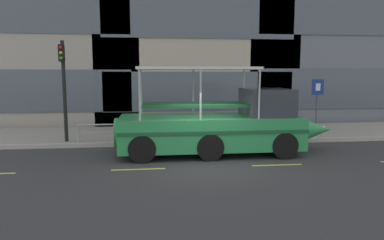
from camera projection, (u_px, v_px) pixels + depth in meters
The scene contains 9 objects.
ground_plane at pixel (206, 162), 12.71m from camera, with size 120.00×120.00×0.00m, color #333335.
sidewalk at pixel (189, 134), 18.21m from camera, with size 32.00×4.80×0.18m, color gray.
curb_edge at pixel (195, 143), 15.76m from camera, with size 32.00×0.18×0.18m, color #B2ADA3.
lane_centreline at pixel (209, 167), 11.94m from camera, with size 25.80×0.12×0.01m.
curb_guardrail at pixel (197, 128), 16.03m from camera, with size 10.74×0.09×0.79m.
traffic_light_pole at pixel (64, 81), 15.23m from camera, with size 0.24×0.46×4.43m.
parking_sign at pixel (317, 97), 17.28m from camera, with size 0.60×0.12×2.73m.
duck_tour_boat at pixel (222, 126), 13.91m from camera, with size 8.81×2.60×3.43m.
pedestrian_near_bow at pixel (273, 116), 17.36m from camera, with size 0.43×0.25×1.55m.
Camera 1 is at (-1.93, -12.26, 3.14)m, focal length 32.72 mm.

